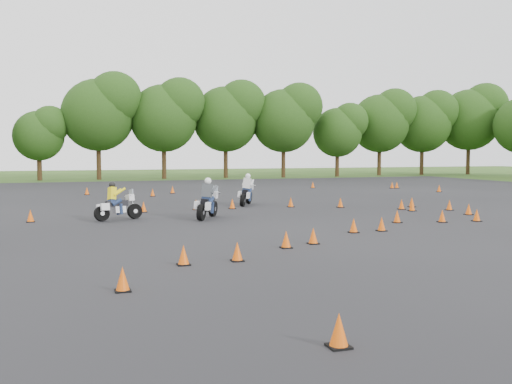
{
  "coord_description": "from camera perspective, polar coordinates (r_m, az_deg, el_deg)",
  "views": [
    {
      "loc": [
        -6.61,
        -15.62,
        2.67
      ],
      "look_at": [
        0.0,
        4.0,
        1.2
      ],
      "focal_mm": 40.0,
      "sensor_mm": 36.0,
      "label": 1
    }
  ],
  "objects": [
    {
      "name": "ground",
      "position": [
        17.17,
        4.28,
        -4.9
      ],
      "size": [
        140.0,
        140.0,
        0.0
      ],
      "primitive_type": "plane",
      "color": "#2D5119",
      "rests_on": "ground"
    },
    {
      "name": "asphalt_pad",
      "position": [
        22.77,
        -1.61,
        -2.66
      ],
      "size": [
        62.0,
        62.0,
        0.0
      ],
      "primitive_type": "plane",
      "color": "black",
      "rests_on": "ground"
    },
    {
      "name": "treeline",
      "position": [
        52.32,
        -6.14,
        6.32
      ],
      "size": [
        86.93,
        32.82,
        11.12
      ],
      "color": "#203F12",
      "rests_on": "ground"
    },
    {
      "name": "traffic_cones",
      "position": [
        22.31,
        -1.31,
        -2.22
      ],
      "size": [
        36.67,
        32.45,
        0.45
      ],
      "color": "#EA5709",
      "rests_on": "asphalt_pad"
    },
    {
      "name": "rider_grey",
      "position": [
        22.73,
        -4.95,
        -0.61
      ],
      "size": [
        1.68,
        2.15,
        1.64
      ],
      "primitive_type": null,
      "rotation": [
        0.0,
        0.0,
        1.01
      ],
      "color": "#414549",
      "rests_on": "ground"
    },
    {
      "name": "rider_yellow",
      "position": [
        22.74,
        -13.56,
        -0.87
      ],
      "size": [
        2.04,
        1.22,
        1.51
      ],
      "primitive_type": null,
      "rotation": [
        0.0,
        0.0,
        0.34
      ],
      "color": "yellow",
      "rests_on": "ground"
    },
    {
      "name": "rider_white",
      "position": [
        28.35,
        -1.06,
        0.28
      ],
      "size": [
        1.57,
        2.1,
        1.59
      ],
      "primitive_type": null,
      "rotation": [
        0.0,
        0.0,
        1.05
      ],
      "color": "silver",
      "rests_on": "ground"
    }
  ]
}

